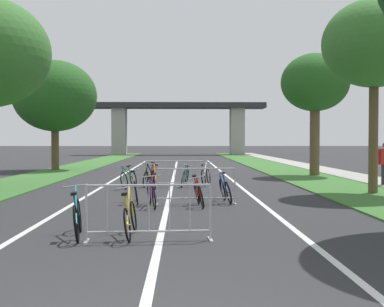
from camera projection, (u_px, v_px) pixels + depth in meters
grass_verge_left at (76, 168)px, 33.31m from camera, size 3.09×70.73×0.05m
grass_verge_right at (274, 167)px, 33.57m from camera, size 3.09×70.73×0.05m
sidewalk_path_right at (311, 167)px, 33.62m from camera, size 1.88×70.73×0.08m
lane_stripe_center at (173, 177)px, 24.97m from camera, size 0.14×40.92×0.01m
lane_stripe_right_lane at (229, 177)px, 25.03m from camera, size 0.14×40.92×0.01m
lane_stripe_left_lane at (118, 178)px, 24.91m from camera, size 0.14×40.92×0.01m
overpass_bridge at (178, 118)px, 62.82m from camera, size 21.43×3.40×6.43m
tree_left_maple_mid at (55, 96)px, 30.54m from camera, size 5.04×5.04×6.65m
tree_right_oak_near at (374, 44)px, 17.12m from camera, size 3.50×3.50×6.62m
tree_right_pine_near at (315, 84)px, 25.79m from camera, size 3.47×3.47×6.27m
crowd_barrier_nearest at (149, 213)px, 9.26m from camera, size 2.34×0.58×1.05m
crowd_barrier_second at (196, 186)px, 14.55m from camera, size 2.34×0.55×1.05m
crowd_barrier_third at (175, 174)px, 19.80m from camera, size 2.33×0.47×1.05m
bicycle_teal_0 at (185, 177)px, 20.22m from camera, size 0.53×1.68×0.94m
bicycle_green_1 at (129, 179)px, 19.33m from camera, size 0.73×1.67×0.93m
bicycle_red_2 at (199, 194)px, 14.19m from camera, size 0.45×1.59×0.90m
bicycle_yellow_3 at (130, 218)px, 9.68m from camera, size 0.48×1.71×0.96m
bicycle_blue_4 at (225, 190)px, 15.07m from camera, size 0.56×1.65×0.92m
bicycle_white_5 at (136, 190)px, 14.91m from camera, size 0.53×1.73×0.99m
bicycle_orange_6 at (154, 178)px, 19.44m from camera, size 0.50×1.66×0.95m
bicycle_purple_7 at (151, 194)px, 14.03m from camera, size 0.51×1.66×0.93m
bicycle_black_8 at (149, 177)px, 20.27m from camera, size 0.49×1.72×0.97m
bicycle_silver_9 at (206, 176)px, 20.37m from camera, size 0.56×1.75×0.98m
bicycle_teal_10 at (77, 217)px, 9.66m from camera, size 0.58×1.75×0.98m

